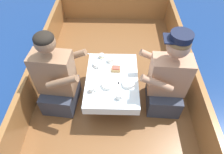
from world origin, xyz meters
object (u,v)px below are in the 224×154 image
sandwich (116,69)px  tin_can (102,56)px  coffee_cup_center (119,96)px  coffee_cup_port (111,59)px  person_port (57,80)px  coffee_cup_starboard (92,89)px  person_starboard (167,80)px

sandwich → tin_can: bearing=129.5°
tin_can → coffee_cup_center: bearing=-70.5°
coffee_cup_port → coffee_cup_center: (0.10, -0.54, 0.00)m
coffee_cup_center → tin_can: 0.64m
person_port → coffee_cup_center: (0.67, -0.19, -0.02)m
coffee_cup_starboard → sandwich: bearing=50.3°
sandwich → coffee_cup_center: size_ratio=1.17×
coffee_cup_center → tin_can: bearing=109.5°
coffee_cup_port → tin_can: (-0.11, 0.06, -0.00)m
person_port → sandwich: person_port is taller
person_starboard → tin_can: person_starboard is taller
coffee_cup_port → coffee_cup_starboard: (-0.18, -0.45, 0.00)m
coffee_cup_starboard → tin_can: size_ratio=1.33×
person_port → coffee_cup_starboard: 0.40m
sandwich → tin_can: sandwich is taller
person_starboard → coffee_cup_center: (-0.51, -0.21, -0.03)m
person_port → person_starboard: bearing=6.0°
sandwich → person_starboard: bearing=-18.2°
tin_can → coffee_cup_port: bearing=-27.6°
sandwich → coffee_cup_port: sandwich is taller
person_port → person_starboard: size_ratio=0.99×
person_starboard → coffee_cup_port: bearing=-26.1°
person_port → person_starboard: person_starboard is taller
coffee_cup_starboard → coffee_cup_center: size_ratio=1.01×
sandwich → coffee_cup_center: bearing=-84.7°
sandwich → coffee_cup_starboard: 0.39m
coffee_cup_starboard → tin_can: 0.52m
person_port → coffee_cup_center: size_ratio=11.31×
coffee_cup_port → sandwich: bearing=-67.0°
person_port → coffee_cup_port: person_port is taller
person_port → coffee_cup_starboard: size_ratio=11.23×
tin_can → person_port: bearing=-138.3°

